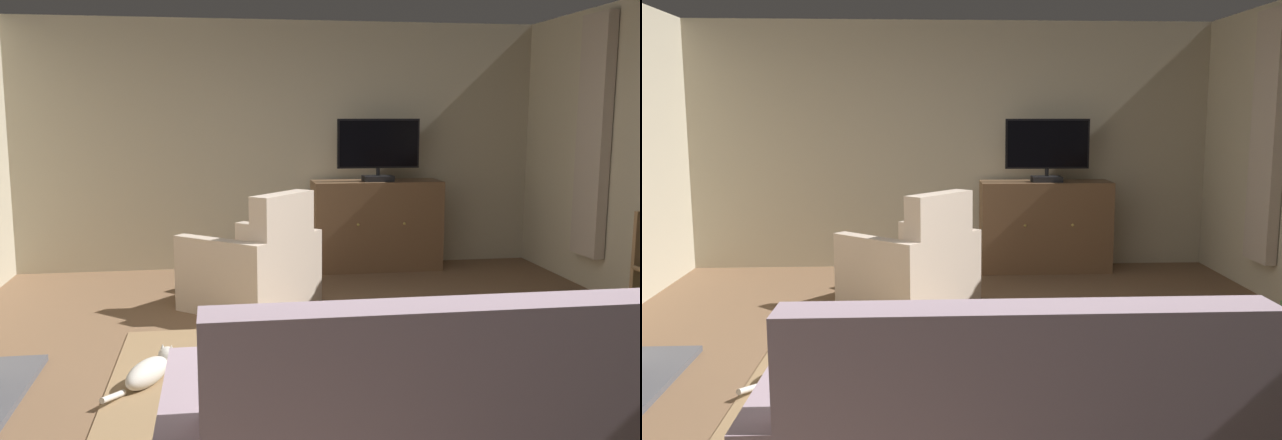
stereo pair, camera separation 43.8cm
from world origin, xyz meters
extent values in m
cube|color=brown|center=(0.00, 0.00, -0.02)|extent=(6.21, 7.16, 0.04)
cube|color=#B2A88E|center=(0.00, 3.33, 1.32)|extent=(6.21, 0.10, 2.64)
cube|color=#B2A393|center=(2.74, 1.78, 1.45)|extent=(0.10, 0.44, 2.22)
cube|color=#8E704C|center=(-0.07, 0.07, 0.01)|extent=(2.67, 2.02, 0.01)
cube|color=#4A3523|center=(0.98, 2.98, 0.03)|extent=(1.31, 0.38, 0.06)
cube|color=brown|center=(0.98, 2.98, 0.48)|extent=(1.37, 0.44, 0.96)
sphere|color=tan|center=(0.74, 2.74, 0.53)|extent=(0.03, 0.03, 0.03)
sphere|color=tan|center=(1.23, 2.74, 0.53)|extent=(0.03, 0.03, 0.03)
cube|color=black|center=(0.98, 2.93, 0.99)|extent=(0.32, 0.20, 0.06)
cylinder|color=black|center=(0.98, 2.93, 1.06)|extent=(0.04, 0.04, 0.08)
cube|color=black|center=(0.98, 2.93, 1.36)|extent=(0.88, 0.05, 0.52)
cube|color=black|center=(0.98, 2.90, 1.36)|extent=(0.84, 0.01, 0.48)
cube|color=#4C331E|center=(-0.12, -0.57, 0.44)|extent=(0.89, 0.54, 0.03)
cylinder|color=#4C331E|center=(0.28, -0.40, 0.21)|extent=(0.04, 0.04, 0.42)
cylinder|color=#4C331E|center=(-0.49, -0.35, 0.21)|extent=(0.04, 0.04, 0.42)
cylinder|color=#4C331E|center=(0.25, -0.79, 0.21)|extent=(0.04, 0.04, 0.42)
cylinder|color=#4C331E|center=(-0.51, -0.74, 0.21)|extent=(0.04, 0.04, 0.42)
cube|color=black|center=(-0.27, -0.46, 0.46)|extent=(0.06, 0.17, 0.02)
cube|color=#AD93A3|center=(0.06, -2.00, 0.73)|extent=(1.69, 0.20, 0.61)
cube|color=tan|center=(0.42, -1.78, 0.55)|extent=(0.37, 0.16, 0.36)
cube|color=#C6B29E|center=(-0.44, 1.73, 0.23)|extent=(1.12, 1.10, 0.45)
cube|color=#C6B29E|center=(-0.17, 1.50, 0.73)|extent=(0.58, 0.63, 0.56)
cube|color=#C6B29E|center=(-0.70, 1.42, 0.33)|extent=(0.75, 0.68, 0.65)
cube|color=#C6B29E|center=(-0.17, 2.03, 0.33)|extent=(0.75, 0.68, 0.65)
ellipsoid|color=beige|center=(-1.16, 0.01, 0.08)|extent=(0.33, 0.45, 0.16)
sphere|color=beige|center=(-1.06, 0.24, 0.11)|extent=(0.12, 0.12, 0.12)
cone|color=beige|center=(-1.08, 0.25, 0.16)|extent=(0.04, 0.04, 0.04)
cone|color=beige|center=(-1.03, 0.23, 0.16)|extent=(0.04, 0.04, 0.04)
cylinder|color=beige|center=(-1.33, -0.25, 0.05)|extent=(0.13, 0.22, 0.07)
camera|label=1|loc=(-0.72, -4.17, 1.67)|focal=38.74mm
camera|label=2|loc=(-0.28, -4.22, 1.67)|focal=38.74mm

